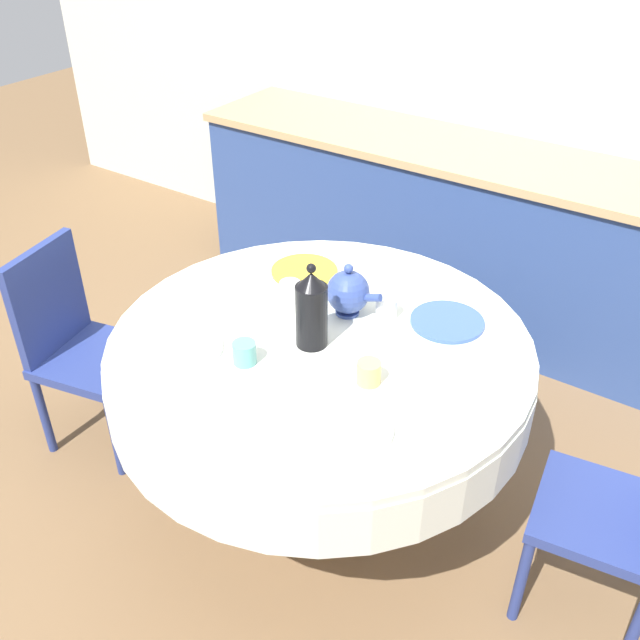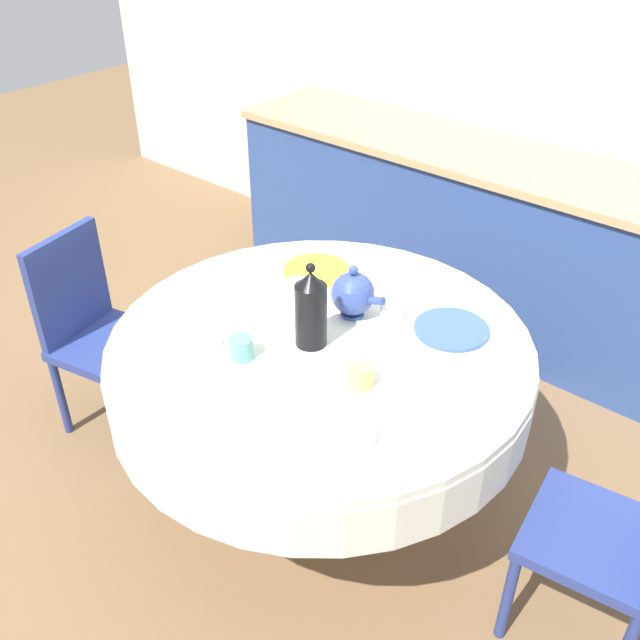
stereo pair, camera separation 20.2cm
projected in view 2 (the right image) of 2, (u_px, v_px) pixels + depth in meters
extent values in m
plane|color=brown|center=(320.00, 498.00, 2.83)|extent=(12.00, 12.00, 0.00)
cube|color=beige|center=(583.00, 66.00, 3.30)|extent=(7.00, 0.05, 2.60)
cube|color=#2D4784|center=(520.00, 255.00, 3.57)|extent=(3.20, 0.60, 0.88)
cube|color=tan|center=(535.00, 168.00, 3.31)|extent=(3.24, 0.64, 0.04)
cylinder|color=brown|center=(320.00, 495.00, 2.82)|extent=(0.44, 0.44, 0.04)
cylinder|color=brown|center=(320.00, 442.00, 2.66)|extent=(0.11, 0.11, 0.52)
cylinder|color=silver|center=(320.00, 368.00, 2.46)|extent=(1.44, 1.44, 0.18)
cylinder|color=silver|center=(320.00, 343.00, 2.40)|extent=(1.43, 1.43, 0.03)
cube|color=navy|center=(595.00, 538.00, 2.16)|extent=(0.45, 0.45, 0.04)
cylinder|color=navy|center=(508.00, 597.00, 2.24)|extent=(0.04, 0.04, 0.39)
cylinder|color=navy|center=(543.00, 522.00, 2.48)|extent=(0.04, 0.04, 0.39)
cube|color=navy|center=(112.00, 346.00, 2.98)|extent=(0.47, 0.47, 0.04)
cube|color=navy|center=(69.00, 285.00, 2.92)|extent=(0.11, 0.38, 0.45)
cylinder|color=navy|center=(178.00, 375.00, 3.16)|extent=(0.04, 0.04, 0.39)
cylinder|color=navy|center=(125.00, 423.00, 2.90)|extent=(0.04, 0.04, 0.39)
cylinder|color=navy|center=(117.00, 353.00, 3.30)|extent=(0.04, 0.04, 0.39)
cylinder|color=navy|center=(61.00, 396.00, 3.04)|extent=(0.04, 0.04, 0.39)
cylinder|color=white|center=(185.00, 340.00, 2.38)|extent=(0.26, 0.26, 0.01)
cylinder|color=#5BA39E|center=(242.00, 348.00, 2.29)|extent=(0.08, 0.08, 0.08)
cylinder|color=white|center=(332.00, 430.00, 2.02)|extent=(0.26, 0.26, 0.01)
cylinder|color=#DBB766|center=(361.00, 375.00, 2.17)|extent=(0.08, 0.08, 0.08)
cylinder|color=yellow|center=(316.00, 270.00, 2.76)|extent=(0.26, 0.26, 0.01)
cylinder|color=white|center=(298.00, 290.00, 2.59)|extent=(0.08, 0.08, 0.08)
cylinder|color=#3856AD|center=(451.00, 329.00, 2.43)|extent=(0.26, 0.26, 0.01)
cylinder|color=white|center=(391.00, 312.00, 2.47)|extent=(0.08, 0.08, 0.08)
cylinder|color=black|center=(311.00, 315.00, 2.32)|extent=(0.11, 0.11, 0.22)
cone|color=black|center=(311.00, 279.00, 2.24)|extent=(0.10, 0.10, 0.05)
sphere|color=black|center=(310.00, 268.00, 2.22)|extent=(0.03, 0.03, 0.03)
cylinder|color=#33478E|center=(352.00, 313.00, 2.52)|extent=(0.08, 0.08, 0.01)
sphere|color=#33478E|center=(353.00, 294.00, 2.47)|extent=(0.15, 0.15, 0.15)
cylinder|color=#33478E|center=(374.00, 301.00, 2.42)|extent=(0.09, 0.03, 0.05)
sphere|color=#33478E|center=(353.00, 270.00, 2.42)|extent=(0.03, 0.03, 0.03)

